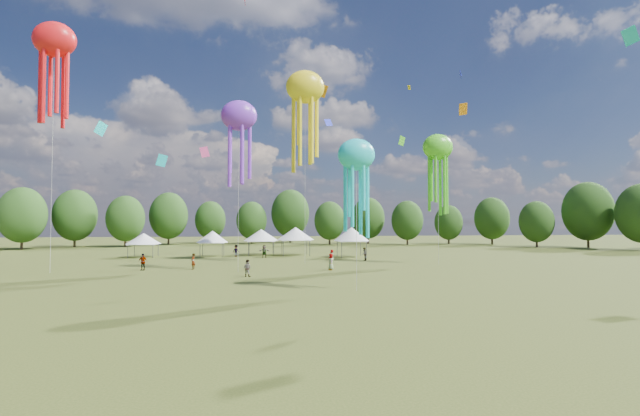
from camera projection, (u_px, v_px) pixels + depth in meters
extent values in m
plane|color=#384416|center=(373.00, 411.00, 11.96)|extent=(300.00, 300.00, 0.00)
imported|color=gray|center=(247.00, 268.00, 41.42)|extent=(0.96, 0.88, 1.61)
imported|color=gray|center=(332.00, 255.00, 57.82)|extent=(0.55, 0.79, 1.53)
imported|color=gray|center=(364.00, 254.00, 59.03)|extent=(1.01, 1.07, 1.74)
imported|color=gray|center=(236.00, 251.00, 65.77)|extent=(1.29, 1.17, 1.74)
imported|color=gray|center=(143.00, 262.00, 46.97)|extent=(1.12, 0.68, 1.79)
imported|color=gray|center=(264.00, 251.00, 63.94)|extent=(1.73, 0.65, 1.83)
imported|color=gray|center=(193.00, 261.00, 47.89)|extent=(0.52, 0.70, 1.73)
imported|color=gray|center=(331.00, 262.00, 47.34)|extent=(0.60, 0.88, 1.75)
cylinder|color=#47474C|center=(128.00, 252.00, 62.72)|extent=(0.08, 0.08, 1.85)
cylinder|color=#47474C|center=(134.00, 250.00, 66.12)|extent=(0.08, 0.08, 1.85)
cylinder|color=#47474C|center=(153.00, 252.00, 63.20)|extent=(0.08, 0.08, 1.85)
cylinder|color=#47474C|center=(158.00, 250.00, 66.60)|extent=(0.08, 0.08, 1.85)
cube|color=white|center=(143.00, 244.00, 64.69)|extent=(3.83, 3.83, 0.10)
cone|color=white|center=(144.00, 239.00, 64.72)|extent=(4.98, 4.98, 1.58)
cylinder|color=#47474C|center=(200.00, 251.00, 63.92)|extent=(0.08, 0.08, 2.02)
cylinder|color=#47474C|center=(203.00, 249.00, 67.05)|extent=(0.08, 0.08, 2.02)
cylinder|color=#47474C|center=(222.00, 250.00, 64.36)|extent=(0.08, 0.08, 2.02)
cylinder|color=#47474C|center=(224.00, 249.00, 67.49)|extent=(0.08, 0.08, 2.02)
cube|color=white|center=(212.00, 243.00, 65.74)|extent=(3.56, 3.56, 0.10)
cone|color=white|center=(212.00, 237.00, 65.77)|extent=(4.63, 4.63, 1.74)
cylinder|color=#47474C|center=(249.00, 249.00, 67.16)|extent=(0.08, 0.08, 2.12)
cylinder|color=#47474C|center=(249.00, 248.00, 70.95)|extent=(0.08, 0.08, 2.12)
cylinder|color=#47474C|center=(274.00, 249.00, 67.69)|extent=(0.08, 0.08, 2.12)
cylinder|color=#47474C|center=(273.00, 247.00, 71.48)|extent=(0.08, 0.08, 2.12)
cube|color=white|center=(261.00, 241.00, 69.36)|extent=(4.22, 4.22, 0.10)
cone|color=white|center=(261.00, 235.00, 69.39)|extent=(5.49, 5.49, 1.82)
cylinder|color=#47474C|center=(283.00, 249.00, 66.22)|extent=(0.08, 0.08, 2.31)
cylinder|color=#47474C|center=(282.00, 247.00, 70.18)|extent=(0.08, 0.08, 2.31)
cylinder|color=#47474C|center=(310.00, 248.00, 66.77)|extent=(0.08, 0.08, 2.31)
cylinder|color=#47474C|center=(307.00, 247.00, 70.73)|extent=(0.08, 0.08, 2.31)
cube|color=white|center=(295.00, 240.00, 68.51)|extent=(4.40, 4.40, 0.10)
cone|color=white|center=(296.00, 233.00, 68.55)|extent=(5.72, 5.72, 1.98)
cylinder|color=#47474C|center=(342.00, 250.00, 62.59)|extent=(0.08, 0.08, 2.32)
cylinder|color=#47474C|center=(337.00, 249.00, 66.16)|extent=(0.08, 0.08, 2.32)
cylinder|color=#47474C|center=(366.00, 250.00, 63.09)|extent=(0.08, 0.08, 2.32)
cylinder|color=#47474C|center=(361.00, 248.00, 66.66)|extent=(0.08, 0.08, 2.32)
cube|color=white|center=(351.00, 241.00, 64.67)|extent=(4.01, 4.01, 0.10)
cone|color=white|center=(351.00, 234.00, 64.70)|extent=(5.21, 5.21, 1.99)
ellipsoid|color=#8631DB|center=(239.00, 116.00, 46.05)|extent=(3.74, 2.62, 3.18)
cylinder|color=beige|center=(238.00, 193.00, 45.78)|extent=(0.03, 0.03, 16.27)
ellipsoid|color=yellow|center=(305.00, 87.00, 55.50)|extent=(4.88, 3.42, 4.15)
cylinder|color=beige|center=(305.00, 175.00, 55.14)|extent=(0.03, 0.03, 22.17)
ellipsoid|color=#51D723|center=(438.00, 147.00, 54.41)|extent=(3.78, 2.65, 3.21)
cylinder|color=beige|center=(438.00, 205.00, 54.17)|extent=(0.03, 0.03, 14.42)
ellipsoid|color=#FD161A|center=(55.00, 40.00, 45.28)|extent=(4.23, 2.96, 3.59)
cylinder|color=beige|center=(52.00, 155.00, 44.89)|extent=(0.03, 0.03, 23.91)
ellipsoid|color=#1ADAE5|center=(356.00, 155.00, 33.08)|extent=(2.83, 1.98, 2.41)
cylinder|color=beige|center=(357.00, 223.00, 32.92)|extent=(0.03, 0.03, 10.20)
cube|color=orange|center=(322.00, 91.00, 68.53)|extent=(1.92, 0.98, 2.06)
cube|color=yellow|center=(409.00, 87.00, 75.54)|extent=(0.49, 0.82, 0.86)
cube|color=#1B29F8|center=(328.00, 123.00, 56.82)|extent=(1.08, 0.73, 1.11)
cube|color=#1ADAE5|center=(630.00, 36.00, 35.44)|extent=(1.53, 0.78, 1.54)
cube|color=#FD161A|center=(245.00, 1.00, 68.23)|extent=(0.19, 1.19, 1.34)
cube|color=#1ADAE5|center=(162.00, 160.00, 76.53)|extent=(2.06, 0.34, 2.40)
cube|color=orange|center=(463.00, 109.00, 72.88)|extent=(1.77, 0.86, 2.05)
cube|color=#51D723|center=(402.00, 141.00, 76.40)|extent=(1.48, 0.58, 1.82)
cube|color=#1B29F8|center=(461.00, 74.00, 52.13)|extent=(0.36, 0.75, 0.85)
cube|color=#1ADAE5|center=(101.00, 129.00, 70.01)|extent=(1.69, 1.54, 2.49)
cube|color=#D73F7D|center=(205.00, 152.00, 53.43)|extent=(1.26, 0.38, 1.47)
cylinder|color=#38281C|center=(22.00, 241.00, 82.85)|extent=(0.44, 0.44, 3.36)
ellipsoid|color=#244416|center=(22.00, 215.00, 83.01)|extent=(8.40, 8.40, 10.51)
cylinder|color=#38281C|center=(75.00, 239.00, 90.99)|extent=(0.44, 0.44, 3.41)
ellipsoid|color=#244416|center=(75.00, 215.00, 91.14)|extent=(8.53, 8.53, 10.66)
cylinder|color=#38281C|center=(125.00, 240.00, 91.91)|extent=(0.44, 0.44, 3.07)
ellipsoid|color=#244416|center=(126.00, 218.00, 92.06)|extent=(7.66, 7.66, 9.58)
cylinder|color=#38281C|center=(168.00, 237.00, 101.13)|extent=(0.44, 0.44, 3.43)
ellipsoid|color=#244416|center=(169.00, 216.00, 101.29)|extent=(8.58, 8.58, 10.73)
cylinder|color=#38281C|center=(210.00, 237.00, 107.91)|extent=(0.44, 0.44, 2.95)
ellipsoid|color=#244416|center=(210.00, 220.00, 108.04)|extent=(7.37, 7.37, 9.21)
cylinder|color=#38281C|center=(251.00, 238.00, 105.44)|extent=(0.44, 0.44, 2.89)
ellipsoid|color=#244416|center=(252.00, 220.00, 105.58)|extent=(7.23, 7.23, 9.04)
cylinder|color=#38281C|center=(290.00, 235.00, 111.18)|extent=(0.44, 0.44, 3.84)
ellipsoid|color=#244416|center=(290.00, 213.00, 111.36)|extent=(9.60, 9.60, 11.99)
cylinder|color=#38281C|center=(330.00, 238.00, 101.38)|extent=(0.44, 0.44, 2.84)
ellipsoid|color=#244416|center=(330.00, 221.00, 101.51)|extent=(7.11, 7.11, 8.89)
cylinder|color=#38281C|center=(368.00, 237.00, 105.30)|extent=(0.44, 0.44, 3.16)
ellipsoid|color=#244416|center=(368.00, 218.00, 105.45)|extent=(7.91, 7.91, 9.88)
cylinder|color=#38281C|center=(407.00, 238.00, 100.69)|extent=(0.44, 0.44, 2.88)
ellipsoid|color=#244416|center=(407.00, 220.00, 100.82)|extent=(7.21, 7.21, 9.01)
cylinder|color=#38281C|center=(449.00, 238.00, 104.12)|extent=(0.44, 0.44, 2.63)
ellipsoid|color=#244416|center=(449.00, 222.00, 104.24)|extent=(6.57, 6.57, 8.22)
cylinder|color=#38281C|center=(492.00, 238.00, 101.90)|extent=(0.44, 0.44, 3.13)
ellipsoid|color=#244416|center=(492.00, 218.00, 102.05)|extent=(7.81, 7.81, 9.77)
cylinder|color=#38281C|center=(537.00, 241.00, 90.54)|extent=(0.44, 0.44, 2.72)
ellipsoid|color=#244416|center=(536.00, 222.00, 90.66)|extent=(6.80, 6.80, 8.50)
cylinder|color=#38281C|center=(588.00, 238.00, 88.99)|extent=(0.44, 0.44, 3.81)
ellipsoid|color=#244416|center=(588.00, 211.00, 89.16)|extent=(9.52, 9.52, 11.90)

